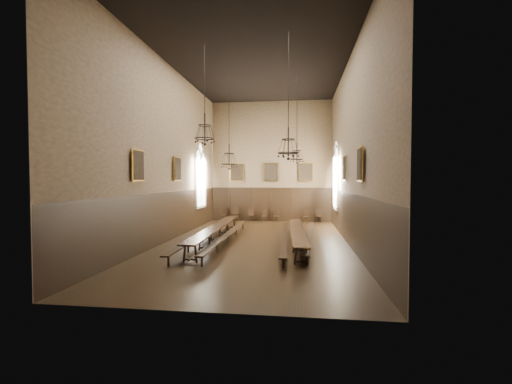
% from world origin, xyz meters
% --- Properties ---
extents(floor, '(9.00, 18.00, 0.02)m').
position_xyz_m(floor, '(0.00, 0.00, -0.01)').
color(floor, black).
rests_on(floor, ground).
extents(ceiling, '(9.00, 18.00, 0.02)m').
position_xyz_m(ceiling, '(0.00, 0.00, 9.01)').
color(ceiling, black).
rests_on(ceiling, ground).
extents(wall_back, '(9.00, 0.02, 9.00)m').
position_xyz_m(wall_back, '(0.00, 9.01, 4.50)').
color(wall_back, '#8B7355').
rests_on(wall_back, ground).
extents(wall_front, '(9.00, 0.02, 9.00)m').
position_xyz_m(wall_front, '(0.00, -9.01, 4.50)').
color(wall_front, '#8B7355').
rests_on(wall_front, ground).
extents(wall_left, '(0.02, 18.00, 9.00)m').
position_xyz_m(wall_left, '(-4.51, 0.00, 4.50)').
color(wall_left, '#8B7355').
rests_on(wall_left, ground).
extents(wall_right, '(0.02, 18.00, 9.00)m').
position_xyz_m(wall_right, '(4.51, 0.00, 4.50)').
color(wall_right, '#8B7355').
rests_on(wall_right, ground).
extents(wainscot_panelling, '(9.00, 18.00, 2.50)m').
position_xyz_m(wainscot_panelling, '(0.00, 0.00, 1.25)').
color(wainscot_panelling, black).
rests_on(wainscot_panelling, floor).
extents(table_left, '(0.95, 9.85, 0.77)m').
position_xyz_m(table_left, '(-2.05, 0.06, 0.38)').
color(table_left, black).
rests_on(table_left, floor).
extents(table_right, '(1.03, 9.11, 0.71)m').
position_xyz_m(table_right, '(2.03, -0.06, 0.35)').
color(table_right, black).
rests_on(table_right, floor).
extents(bench_left_outer, '(0.62, 10.56, 0.48)m').
position_xyz_m(bench_left_outer, '(-2.66, -0.19, 0.30)').
color(bench_left_outer, black).
rests_on(bench_left_outer, floor).
extents(bench_left_inner, '(0.44, 10.40, 0.47)m').
position_xyz_m(bench_left_inner, '(-1.37, -0.13, 0.30)').
color(bench_left_inner, black).
rests_on(bench_left_inner, floor).
extents(bench_right_inner, '(0.60, 9.77, 0.44)m').
position_xyz_m(bench_right_inner, '(1.43, -0.25, 0.28)').
color(bench_right_inner, black).
rests_on(bench_right_inner, floor).
extents(bench_right_outer, '(0.80, 9.52, 0.43)m').
position_xyz_m(bench_right_outer, '(2.62, 0.09, 0.27)').
color(bench_right_outer, black).
rests_on(bench_right_outer, floor).
extents(chair_0, '(0.53, 0.53, 0.95)m').
position_xyz_m(chair_0, '(-3.52, 8.59, 0.29)').
color(chair_0, black).
rests_on(chair_0, floor).
extents(chair_1, '(0.48, 0.48, 1.03)m').
position_xyz_m(chair_1, '(-2.62, 8.58, 0.31)').
color(chair_1, black).
rests_on(chair_1, floor).
extents(chair_2, '(0.49, 0.49, 0.97)m').
position_xyz_m(chair_2, '(-1.46, 8.53, 0.29)').
color(chair_2, black).
rests_on(chair_2, floor).
extents(chair_3, '(0.43, 0.43, 0.87)m').
position_xyz_m(chair_3, '(-0.46, 8.60, 0.26)').
color(chair_3, black).
rests_on(chair_3, floor).
extents(chair_4, '(0.43, 0.43, 0.88)m').
position_xyz_m(chair_4, '(0.43, 8.52, 0.27)').
color(chair_4, black).
rests_on(chair_4, floor).
extents(chair_6, '(0.43, 0.43, 0.87)m').
position_xyz_m(chair_6, '(2.60, 8.49, 0.26)').
color(chair_6, black).
rests_on(chair_6, floor).
extents(chair_7, '(0.45, 0.45, 0.95)m').
position_xyz_m(chair_7, '(3.54, 8.58, 0.29)').
color(chair_7, black).
rests_on(chair_7, floor).
extents(chandelier_back_left, '(0.95, 0.95, 5.16)m').
position_xyz_m(chandelier_back_left, '(-1.85, 2.48, 4.32)').
color(chandelier_back_left, black).
rests_on(chandelier_back_left, ceiling).
extents(chandelier_back_right, '(0.76, 0.76, 4.85)m').
position_xyz_m(chandelier_back_right, '(1.98, 2.85, 4.65)').
color(chandelier_back_right, black).
rests_on(chandelier_back_right, ceiling).
extents(chandelier_front_left, '(0.89, 0.89, 4.24)m').
position_xyz_m(chandelier_front_left, '(-2.00, -2.03, 5.19)').
color(chandelier_front_left, black).
rests_on(chandelier_front_left, ceiling).
extents(chandelier_front_right, '(0.84, 0.84, 4.96)m').
position_xyz_m(chandelier_front_right, '(1.68, -2.87, 4.52)').
color(chandelier_front_right, black).
rests_on(chandelier_front_right, ceiling).
extents(portrait_back_0, '(1.10, 0.12, 1.40)m').
position_xyz_m(portrait_back_0, '(-2.60, 8.88, 3.70)').
color(portrait_back_0, '#C28A2E').
rests_on(portrait_back_0, wall_back).
extents(portrait_back_1, '(1.10, 0.12, 1.40)m').
position_xyz_m(portrait_back_1, '(0.00, 8.88, 3.70)').
color(portrait_back_1, '#C28A2E').
rests_on(portrait_back_1, wall_back).
extents(portrait_back_2, '(1.10, 0.12, 1.40)m').
position_xyz_m(portrait_back_2, '(2.60, 8.88, 3.70)').
color(portrait_back_2, '#C28A2E').
rests_on(portrait_back_2, wall_back).
extents(portrait_left_0, '(0.12, 1.00, 1.30)m').
position_xyz_m(portrait_left_0, '(-4.38, 1.00, 3.70)').
color(portrait_left_0, '#C28A2E').
rests_on(portrait_left_0, wall_left).
extents(portrait_left_1, '(0.12, 1.00, 1.30)m').
position_xyz_m(portrait_left_1, '(-4.38, -3.50, 3.70)').
color(portrait_left_1, '#C28A2E').
rests_on(portrait_left_1, wall_left).
extents(portrait_right_0, '(0.12, 1.00, 1.30)m').
position_xyz_m(portrait_right_0, '(4.38, 1.00, 3.70)').
color(portrait_right_0, '#C28A2E').
rests_on(portrait_right_0, wall_right).
extents(portrait_right_1, '(0.12, 1.00, 1.30)m').
position_xyz_m(portrait_right_1, '(4.38, -3.50, 3.70)').
color(portrait_right_1, '#C28A2E').
rests_on(portrait_right_1, wall_right).
extents(window_right, '(0.20, 2.20, 4.60)m').
position_xyz_m(window_right, '(4.43, 5.50, 3.40)').
color(window_right, white).
rests_on(window_right, wall_right).
extents(window_left, '(0.20, 2.20, 4.60)m').
position_xyz_m(window_left, '(-4.43, 5.50, 3.40)').
color(window_left, white).
rests_on(window_left, wall_left).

